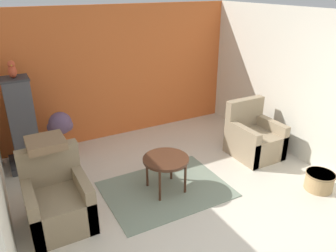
{
  "coord_description": "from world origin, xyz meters",
  "views": [
    {
      "loc": [
        -2.07,
        -1.98,
        2.74
      ],
      "look_at": [
        0.0,
        1.83,
        0.85
      ],
      "focal_mm": 35.0,
      "sensor_mm": 36.0,
      "label": 1
    }
  ],
  "objects_px": {
    "armchair_left": "(58,202)",
    "birdcage": "(23,127)",
    "potted_plant": "(61,129)",
    "wicker_basket": "(319,181)",
    "parrot": "(12,70)",
    "coffee_table": "(166,161)",
    "armchair_right": "(253,139)"
  },
  "relations": [
    {
      "from": "potted_plant",
      "to": "wicker_basket",
      "type": "relative_size",
      "value": 2.07
    },
    {
      "from": "wicker_basket",
      "to": "parrot",
      "type": "bearing_deg",
      "value": 142.41
    },
    {
      "from": "wicker_basket",
      "to": "birdcage",
      "type": "bearing_deg",
      "value": 142.43
    },
    {
      "from": "birdcage",
      "to": "wicker_basket",
      "type": "relative_size",
      "value": 3.61
    },
    {
      "from": "parrot",
      "to": "birdcage",
      "type": "bearing_deg",
      "value": -90.0
    },
    {
      "from": "coffee_table",
      "to": "birdcage",
      "type": "bearing_deg",
      "value": 133.65
    },
    {
      "from": "coffee_table",
      "to": "potted_plant",
      "type": "height_order",
      "value": "potted_plant"
    },
    {
      "from": "coffee_table",
      "to": "parrot",
      "type": "height_order",
      "value": "parrot"
    },
    {
      "from": "armchair_right",
      "to": "coffee_table",
      "type": "bearing_deg",
      "value": -173.15
    },
    {
      "from": "potted_plant",
      "to": "coffee_table",
      "type": "bearing_deg",
      "value": -56.33
    },
    {
      "from": "coffee_table",
      "to": "birdcage",
      "type": "relative_size",
      "value": 0.44
    },
    {
      "from": "armchair_right",
      "to": "parrot",
      "type": "height_order",
      "value": "parrot"
    },
    {
      "from": "birdcage",
      "to": "wicker_basket",
      "type": "bearing_deg",
      "value": -37.57
    },
    {
      "from": "coffee_table",
      "to": "armchair_right",
      "type": "relative_size",
      "value": 0.69
    },
    {
      "from": "birdcage",
      "to": "wicker_basket",
      "type": "height_order",
      "value": "birdcage"
    },
    {
      "from": "coffee_table",
      "to": "armchair_right",
      "type": "xyz_separation_m",
      "value": [
        1.82,
        0.22,
        -0.17
      ]
    },
    {
      "from": "armchair_left",
      "to": "parrot",
      "type": "xyz_separation_m",
      "value": [
        -0.14,
        1.7,
        1.29
      ]
    },
    {
      "from": "coffee_table",
      "to": "potted_plant",
      "type": "xyz_separation_m",
      "value": [
        -1.08,
        1.62,
        0.08
      ]
    },
    {
      "from": "birdcage",
      "to": "wicker_basket",
      "type": "distance_m",
      "value": 4.53
    },
    {
      "from": "birdcage",
      "to": "potted_plant",
      "type": "xyz_separation_m",
      "value": [
        0.54,
        -0.08,
        -0.12
      ]
    },
    {
      "from": "coffee_table",
      "to": "armchair_right",
      "type": "bearing_deg",
      "value": 6.85
    },
    {
      "from": "armchair_left",
      "to": "birdcage",
      "type": "distance_m",
      "value": 1.74
    },
    {
      "from": "armchair_left",
      "to": "potted_plant",
      "type": "bearing_deg",
      "value": 75.88
    },
    {
      "from": "armchair_left",
      "to": "armchair_right",
      "type": "height_order",
      "value": "same"
    },
    {
      "from": "armchair_left",
      "to": "parrot",
      "type": "distance_m",
      "value": 2.13
    },
    {
      "from": "parrot",
      "to": "wicker_basket",
      "type": "bearing_deg",
      "value": -37.59
    },
    {
      "from": "armchair_right",
      "to": "potted_plant",
      "type": "height_order",
      "value": "armchair_right"
    },
    {
      "from": "armchair_right",
      "to": "potted_plant",
      "type": "bearing_deg",
      "value": 154.21
    },
    {
      "from": "birdcage",
      "to": "wicker_basket",
      "type": "xyz_separation_m",
      "value": [
        3.57,
        -2.74,
        -0.53
      ]
    },
    {
      "from": "birdcage",
      "to": "coffee_table",
      "type": "bearing_deg",
      "value": -46.35
    },
    {
      "from": "armchair_left",
      "to": "parrot",
      "type": "bearing_deg",
      "value": 94.7
    },
    {
      "from": "potted_plant",
      "to": "wicker_basket",
      "type": "height_order",
      "value": "potted_plant"
    }
  ]
}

